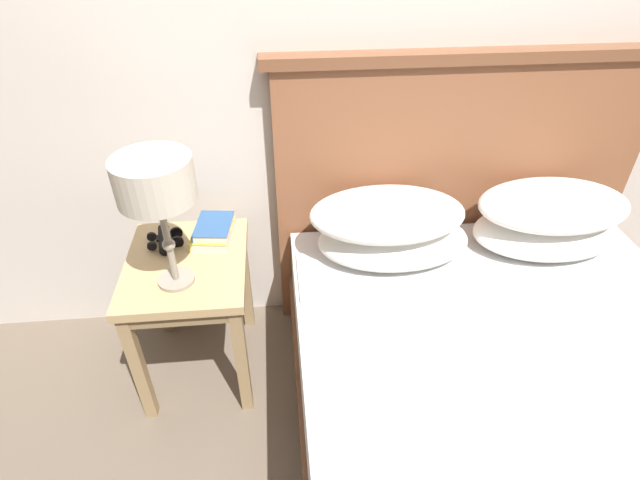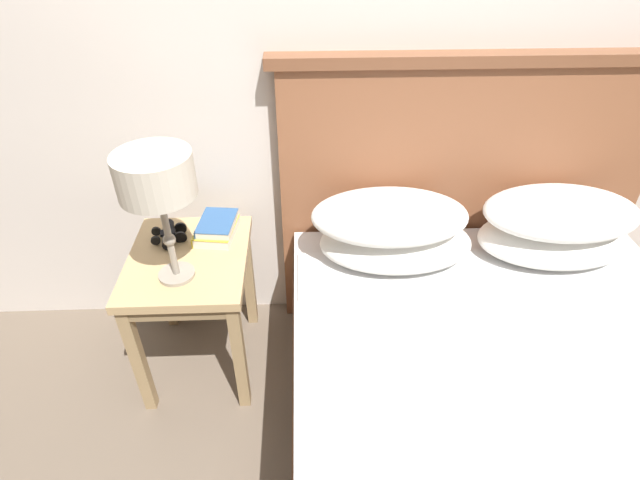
{
  "view_description": "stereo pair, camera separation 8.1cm",
  "coord_description": "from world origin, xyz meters",
  "px_view_note": "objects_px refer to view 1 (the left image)",
  "views": [
    {
      "loc": [
        -0.15,
        -0.89,
        1.75
      ],
      "look_at": [
        -0.01,
        0.56,
        0.68
      ],
      "focal_mm": 28.0,
      "sensor_mm": 36.0,
      "label": 1
    },
    {
      "loc": [
        -0.07,
        -0.9,
        1.75
      ],
      "look_at": [
        -0.01,
        0.56,
        0.68
      ],
      "focal_mm": 28.0,
      "sensor_mm": 36.0,
      "label": 2
    }
  ],
  "objects_px": {
    "nightstand": "(189,279)",
    "table_lamp": "(155,184)",
    "book_stacked_on_top": "(213,227)",
    "book_on_nightstand": "(213,234)",
    "bed": "(512,396)",
    "binoculars_pair": "(165,239)"
  },
  "relations": [
    {
      "from": "binoculars_pair",
      "to": "book_stacked_on_top",
      "type": "bearing_deg",
      "value": 6.11
    },
    {
      "from": "nightstand",
      "to": "table_lamp",
      "type": "xyz_separation_m",
      "value": [
        -0.02,
        -0.11,
        0.49
      ]
    },
    {
      "from": "table_lamp",
      "to": "book_on_nightstand",
      "type": "xyz_separation_m",
      "value": [
        0.11,
        0.25,
        -0.38
      ]
    },
    {
      "from": "book_stacked_on_top",
      "to": "bed",
      "type": "bearing_deg",
      "value": -32.55
    },
    {
      "from": "bed",
      "to": "binoculars_pair",
      "type": "xyz_separation_m",
      "value": [
        -1.21,
        0.63,
        0.29
      ]
    },
    {
      "from": "table_lamp",
      "to": "book_stacked_on_top",
      "type": "distance_m",
      "value": 0.44
    },
    {
      "from": "book_on_nightstand",
      "to": "binoculars_pair",
      "type": "xyz_separation_m",
      "value": [
        -0.18,
        -0.02,
        0.0
      ]
    },
    {
      "from": "binoculars_pair",
      "to": "book_on_nightstand",
      "type": "bearing_deg",
      "value": 5.75
    },
    {
      "from": "book_on_nightstand",
      "to": "binoculars_pair",
      "type": "relative_size",
      "value": 1.32
    },
    {
      "from": "nightstand",
      "to": "binoculars_pair",
      "type": "height_order",
      "value": "binoculars_pair"
    },
    {
      "from": "book_on_nightstand",
      "to": "book_stacked_on_top",
      "type": "distance_m",
      "value": 0.04
    },
    {
      "from": "table_lamp",
      "to": "book_stacked_on_top",
      "type": "relative_size",
      "value": 2.41
    },
    {
      "from": "bed",
      "to": "table_lamp",
      "type": "distance_m",
      "value": 1.38
    },
    {
      "from": "nightstand",
      "to": "bed",
      "type": "relative_size",
      "value": 0.31
    },
    {
      "from": "book_on_nightstand",
      "to": "binoculars_pair",
      "type": "distance_m",
      "value": 0.18
    },
    {
      "from": "book_stacked_on_top",
      "to": "book_on_nightstand",
      "type": "bearing_deg",
      "value": -163.49
    },
    {
      "from": "book_on_nightstand",
      "to": "book_stacked_on_top",
      "type": "xyz_separation_m",
      "value": [
        0.01,
        0.0,
        0.03
      ]
    },
    {
      "from": "book_stacked_on_top",
      "to": "binoculars_pair",
      "type": "distance_m",
      "value": 0.19
    },
    {
      "from": "nightstand",
      "to": "book_stacked_on_top",
      "type": "relative_size",
      "value": 2.9
    },
    {
      "from": "book_on_nightstand",
      "to": "bed",
      "type": "bearing_deg",
      "value": -32.32
    },
    {
      "from": "nightstand",
      "to": "book_on_nightstand",
      "type": "relative_size",
      "value": 2.67
    },
    {
      "from": "nightstand",
      "to": "binoculars_pair",
      "type": "distance_m",
      "value": 0.19
    }
  ]
}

